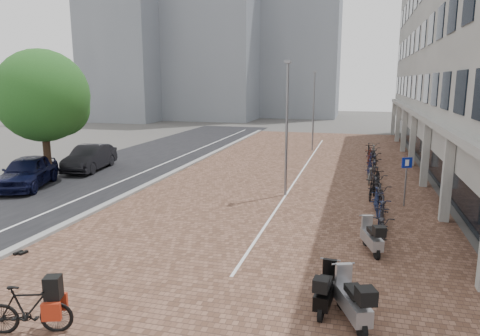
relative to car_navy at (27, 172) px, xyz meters
name	(u,v)px	position (x,y,z in m)	size (l,w,h in m)	color
ground	(196,235)	(10.93, -4.44, -0.82)	(140.00, 140.00, 0.00)	#474442
plaza_brick	(298,172)	(12.93, 7.56, -0.81)	(14.50, 42.00, 0.04)	brown
street_asphalt	(134,163)	(1.93, 7.56, -0.82)	(8.00, 50.00, 0.03)	black
curb	(188,165)	(5.83, 7.56, -0.75)	(0.35, 42.00, 0.14)	gray
lane_line	(161,165)	(3.93, 7.56, -0.80)	(0.12, 44.00, 0.00)	white
parking_line	(301,172)	(13.13, 7.56, -0.79)	(0.10, 30.00, 0.00)	white
bg_towers	(222,21)	(-3.41, 44.50, 13.14)	(33.00, 23.00, 32.00)	gray
car_navy	(27,172)	(0.00, 0.00, 0.00)	(1.94, 4.82, 1.64)	black
car_dark	(90,158)	(0.47, 4.80, -0.05)	(1.64, 4.70, 1.55)	black
hero_bike	(29,309)	(9.70, -11.21, -0.24)	(1.93, 1.10, 1.32)	black
shoes	(20,254)	(6.23, -7.62, -0.77)	(0.39, 0.33, 0.10)	black
scooter_front	(372,236)	(16.93, -4.50, -0.27)	(0.50, 1.61, 1.11)	#97979B
scooter_mid	(326,289)	(15.79, -8.51, -0.27)	(0.50, 1.60, 1.10)	black
scooter_back	(352,299)	(16.41, -8.98, -0.21)	(0.55, 1.77, 1.22)	#949398
parking_sign	(406,174)	(18.43, 1.38, 0.62)	(0.44, 0.21, 2.19)	slate
lamp_near	(287,131)	(13.10, 1.91, 2.31)	(0.12, 0.12, 6.26)	gray
lamp_far	(313,112)	(12.86, 16.18, 2.23)	(0.12, 0.12, 6.10)	gray
street_tree	(46,98)	(0.22, 1.62, 3.68)	(4.87, 4.87, 7.08)	#382619
bike_row	(375,174)	(17.30, 5.76, -0.30)	(1.22, 20.39, 1.05)	black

